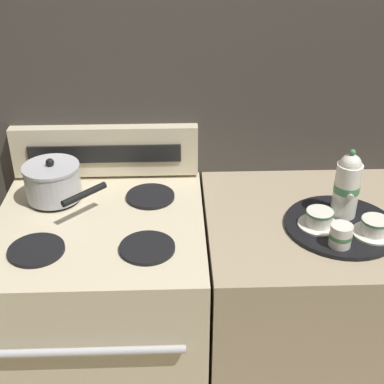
% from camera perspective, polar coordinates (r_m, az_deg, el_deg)
% --- Properties ---
extents(wall_back, '(6.00, 0.05, 2.20)m').
position_cam_1_polar(wall_back, '(1.97, 2.52, 6.68)').
color(wall_back, '#423D38').
rests_on(wall_back, ground).
extents(stove, '(0.68, 0.70, 0.95)m').
position_cam_1_polar(stove, '(2.03, -8.81, -14.31)').
color(stove, beige).
rests_on(stove, ground).
extents(control_panel, '(0.67, 0.05, 0.19)m').
position_cam_1_polar(control_panel, '(1.96, -9.22, 4.34)').
color(control_panel, beige).
rests_on(control_panel, stove).
extents(side_counter, '(0.79, 0.67, 0.94)m').
position_cam_1_polar(side_counter, '(2.08, 12.69, -13.65)').
color(side_counter, tan).
rests_on(side_counter, ground).
extents(saucepan, '(0.29, 0.28, 0.14)m').
position_cam_1_polar(saucepan, '(1.86, -14.58, 1.10)').
color(saucepan, '#B7B7BC').
rests_on(saucepan, stove).
extents(serving_tray, '(0.35, 0.35, 0.01)m').
position_cam_1_polar(serving_tray, '(1.75, 15.60, -3.48)').
color(serving_tray, black).
rests_on(serving_tray, side_counter).
extents(teapot, '(0.08, 0.13, 0.23)m').
position_cam_1_polar(teapot, '(1.75, 16.20, 0.77)').
color(teapot, white).
rests_on(teapot, serving_tray).
extents(teacup_left, '(0.13, 0.13, 0.05)m').
position_cam_1_polar(teacup_left, '(1.72, 18.89, -3.53)').
color(teacup_left, white).
rests_on(teacup_left, serving_tray).
extents(teacup_right, '(0.13, 0.13, 0.05)m').
position_cam_1_polar(teacup_right, '(1.71, 13.41, -2.76)').
color(teacup_right, white).
rests_on(teacup_right, serving_tray).
extents(creamer_jug, '(0.07, 0.07, 0.07)m').
position_cam_1_polar(creamer_jug, '(1.63, 15.58, -4.47)').
color(creamer_jug, white).
rests_on(creamer_jug, serving_tray).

